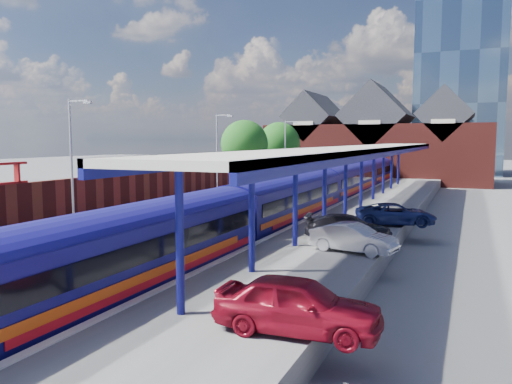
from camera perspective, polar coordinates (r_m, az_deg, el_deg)
ground at (r=45.92m, az=7.49°, el=-1.49°), size 240.00×240.00×0.00m
ballast_bed at (r=36.50m, az=3.17°, el=-3.34°), size 6.00×76.00×0.06m
rails at (r=36.49m, az=3.17°, el=-3.20°), size 4.51×76.00×0.14m
left_platform at (r=38.66m, az=-4.50°, el=-2.12°), size 5.00×76.00×1.00m
right_platform at (r=34.84m, az=12.48°, el=-3.14°), size 6.00×76.00×1.00m
coping_left at (r=37.55m, az=-1.34°, el=-1.53°), size 0.30×76.00×0.05m
coping_right at (r=35.40m, az=7.97°, el=-2.05°), size 0.30×76.00×0.05m
yellow_line at (r=37.81m, az=-2.17°, el=-1.51°), size 0.14×76.00×0.01m
train at (r=40.21m, az=7.50°, el=0.49°), size 2.95×65.92×3.45m
canopy at (r=36.43m, az=12.44°, el=4.77°), size 4.50×52.00×4.48m
lamp_post_b at (r=27.33m, az=-20.14°, el=3.63°), size 1.48×0.18×7.00m
lamp_post_c at (r=40.45m, az=-4.31°, el=4.63°), size 1.48×0.18×7.00m
lamp_post_d at (r=55.12m, az=3.48°, el=5.00°), size 1.48×0.18×7.00m
platform_sign at (r=41.76m, az=-1.35°, el=1.53°), size 0.55×0.08×2.50m
brick_wall at (r=34.38m, az=-13.44°, el=0.00°), size 0.35×50.00×3.86m
station_building at (r=72.87m, az=13.65°, el=5.45°), size 30.00×12.12×13.78m
glass_tower at (r=94.91m, az=22.38°, el=14.20°), size 14.20×14.20×40.30m
tree_near at (r=54.69m, az=-1.22°, el=5.38°), size 5.20×5.20×8.10m
tree_far at (r=61.69m, az=2.74°, el=5.45°), size 5.20×5.20×8.10m
parked_car_red at (r=13.15m, az=4.80°, el=-12.69°), size 4.41×1.94×1.48m
parked_car_silver at (r=22.47m, az=11.08°, el=-5.18°), size 4.04×2.13×1.27m
parked_car_dark at (r=25.22m, az=10.50°, el=-3.98°), size 4.50×2.40×1.24m
parked_car_blue at (r=30.15m, az=15.66°, el=-2.44°), size 4.99×3.33×1.27m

